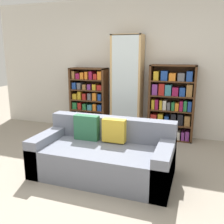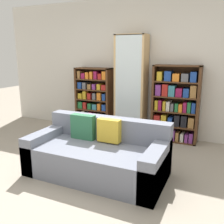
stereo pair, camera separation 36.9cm
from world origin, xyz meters
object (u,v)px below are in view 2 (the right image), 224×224
(display_cabinet, at_px, (131,87))
(bookshelf_right, at_px, (176,105))
(bookshelf_left, at_px, (94,100))
(wine_bottle, at_px, (141,149))
(couch, at_px, (98,155))

(display_cabinet, relative_size, bookshelf_right, 1.39)
(display_cabinet, bearing_deg, bookshelf_right, 1.05)
(bookshelf_right, bearing_deg, bookshelf_left, 179.98)
(wine_bottle, bearing_deg, display_cabinet, 118.16)
(wine_bottle, bearing_deg, bookshelf_right, 73.98)
(couch, relative_size, wine_bottle, 4.60)
(display_cabinet, height_order, wine_bottle, display_cabinet)
(display_cabinet, relative_size, wine_bottle, 4.91)
(wine_bottle, bearing_deg, bookshelf_left, 142.64)
(couch, bearing_deg, bookshelf_left, 119.76)
(wine_bottle, bearing_deg, couch, -118.41)
(bookshelf_left, height_order, bookshelf_right, bookshelf_right)
(bookshelf_right, bearing_deg, display_cabinet, -178.95)
(bookshelf_left, relative_size, bookshelf_right, 0.94)
(bookshelf_left, bearing_deg, bookshelf_right, -0.02)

